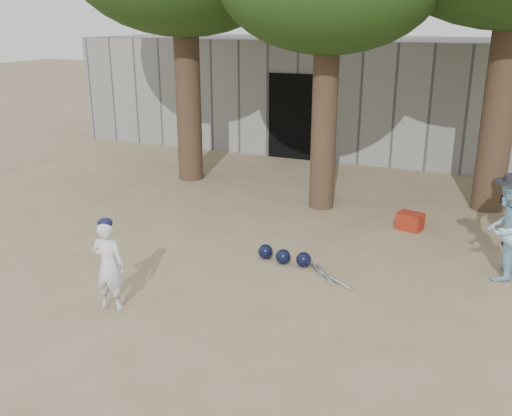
% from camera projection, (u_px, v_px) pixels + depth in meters
% --- Properties ---
extents(ground, '(70.00, 70.00, 0.00)m').
position_uv_depth(ground, '(187.00, 289.00, 7.85)').
color(ground, '#937C5E').
rests_on(ground, ground).
extents(boy_player, '(0.46, 0.33, 1.19)m').
position_uv_depth(boy_player, '(109.00, 265.00, 7.16)').
color(boy_player, silver).
rests_on(boy_player, ground).
extents(spectator_blue, '(0.73, 0.83, 1.46)m').
position_uv_depth(spectator_blue, '(505.00, 230.00, 7.98)').
color(spectator_blue, '#92C9E2').
rests_on(spectator_blue, ground).
extents(red_bag, '(0.49, 0.41, 0.30)m').
position_uv_depth(red_bag, '(410.00, 221.00, 10.01)').
color(red_bag, '#9C2914').
rests_on(red_bag, ground).
extents(back_building, '(16.00, 5.24, 3.00)m').
position_uv_depth(back_building, '(367.00, 93.00, 16.35)').
color(back_building, gray).
rests_on(back_building, ground).
extents(helmet_row, '(0.87, 0.30, 0.23)m').
position_uv_depth(helmet_row, '(284.00, 256.00, 8.65)').
color(helmet_row, black).
rests_on(helmet_row, ground).
extents(bat_pile, '(0.90, 0.77, 0.06)m').
position_uv_depth(bat_pile, '(325.00, 274.00, 8.23)').
color(bat_pile, silver).
rests_on(bat_pile, ground).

